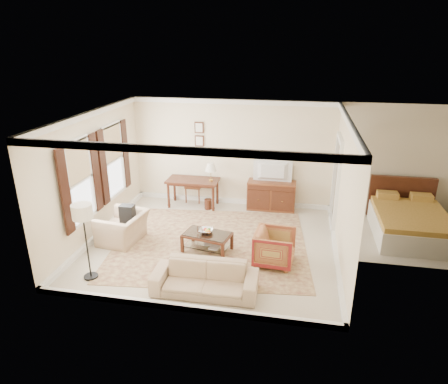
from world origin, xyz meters
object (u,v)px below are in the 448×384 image
(club_armchair, at_px, (122,223))
(sideboard, at_px, (271,195))
(striped_armchair, at_px, (275,246))
(coffee_table, at_px, (207,238))
(writing_desk, at_px, (193,183))
(sofa, at_px, (205,274))
(tv, at_px, (273,164))

(club_armchair, bearing_deg, sideboard, 135.83)
(striped_armchair, bearing_deg, coffee_table, 84.65)
(writing_desk, xyz_separation_m, coffee_table, (0.96, -2.42, -0.33))
(writing_desk, relative_size, sofa, 0.74)
(coffee_table, bearing_deg, club_armchair, 177.59)
(sofa, bearing_deg, tv, 76.51)
(tv, bearing_deg, sofa, 77.92)
(tv, relative_size, club_armchair, 0.93)
(club_armchair, distance_m, sofa, 2.79)
(sideboard, bearing_deg, striped_armchair, -84.04)
(tv, bearing_deg, sideboard, -90.00)
(striped_armchair, relative_size, sofa, 0.42)
(sideboard, bearing_deg, sofa, -102.02)
(club_armchair, height_order, sofa, club_armchair)
(sideboard, xyz_separation_m, club_armchair, (-3.17, -2.51, 0.06))
(club_armchair, xyz_separation_m, sofa, (2.30, -1.58, -0.08))
(sofa, bearing_deg, coffee_table, 100.20)
(coffee_table, distance_m, club_armchair, 2.00)
(tv, height_order, coffee_table, tv)
(tv, bearing_deg, striped_armchair, 96.00)
(writing_desk, relative_size, striped_armchair, 1.74)
(sideboard, xyz_separation_m, coffee_table, (-1.18, -2.60, -0.07))
(club_armchair, bearing_deg, sofa, 63.00)
(coffee_table, bearing_deg, writing_desk, 111.66)
(coffee_table, height_order, sofa, sofa)
(writing_desk, bearing_deg, club_armchair, -113.84)
(sideboard, height_order, club_armchair, club_armchair)
(sideboard, height_order, tv, tv)
(tv, bearing_deg, club_armchair, 38.15)
(sideboard, distance_m, tv, 0.88)
(writing_desk, relative_size, tv, 1.44)
(coffee_table, bearing_deg, striped_armchair, -9.42)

